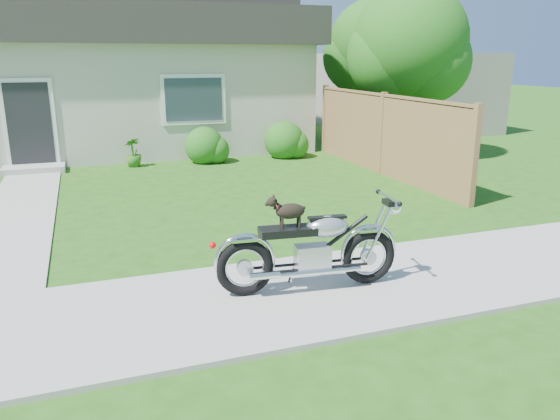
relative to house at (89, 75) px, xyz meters
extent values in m
plane|color=#235114|center=(0.00, -11.99, -2.16)|extent=(80.00, 80.00, 0.00)
cube|color=#9E9B93|center=(0.00, -11.99, -2.14)|extent=(24.00, 2.20, 0.04)
cube|color=#9E9B93|center=(-1.50, -6.99, -2.14)|extent=(1.20, 8.00, 0.03)
cube|color=beige|center=(0.00, 0.01, -0.66)|extent=(12.00, 6.00, 3.00)
cube|color=#2D2B28|center=(0.00, 0.01, 1.34)|extent=(12.60, 6.60, 1.00)
cube|color=#2D2B28|center=(0.00, 0.01, 2.04)|extent=(12.60, 2.00, 0.60)
cube|color=black|center=(-1.50, -3.02, -1.11)|extent=(1.00, 0.06, 2.10)
cube|color=#9E9B93|center=(-1.50, -3.37, -2.08)|extent=(1.40, 0.70, 0.16)
cube|color=#2D3847|center=(2.50, -3.02, -0.56)|extent=(1.70, 0.05, 1.30)
cube|color=#A56D49|center=(6.30, -6.24, -1.26)|extent=(0.08, 6.50, 1.80)
cube|color=#A56D49|center=(6.30, -2.99, -1.21)|extent=(0.12, 0.12, 1.90)
cube|color=#A56D49|center=(6.30, -6.24, -1.21)|extent=(0.12, 0.12, 1.90)
cube|color=#A56D49|center=(6.30, -9.49, -1.21)|extent=(0.12, 0.12, 1.90)
cube|color=#A56D49|center=(6.30, -6.24, -0.34)|extent=(0.08, 6.50, 0.08)
cylinder|color=#3D2B1C|center=(7.90, -4.69, -0.92)|extent=(0.28, 0.28, 2.47)
sphere|color=#236019|center=(7.90, -4.69, 0.90)|extent=(2.96, 2.96, 2.96)
sphere|color=#236019|center=(8.30, -4.99, 0.41)|extent=(2.17, 2.17, 2.17)
cylinder|color=#3D2B1C|center=(8.69, -1.35, -0.94)|extent=(0.28, 0.28, 2.43)
sphere|color=#236019|center=(8.69, -1.35, 0.85)|extent=(2.91, 2.91, 2.91)
sphere|color=#236019|center=(9.09, -1.65, 0.37)|extent=(2.14, 2.14, 2.14)
sphere|color=#236019|center=(4.86, -3.49, -1.70)|extent=(1.08, 1.08, 1.08)
sphere|color=#236019|center=(2.64, -3.49, -1.73)|extent=(1.01, 1.01, 1.01)
imported|color=#306C1D|center=(0.83, -3.44, -1.79)|extent=(0.55, 0.55, 0.73)
torus|color=black|center=(2.78, -12.05, -1.78)|extent=(0.68, 0.18, 0.67)
torus|color=black|center=(1.29, -11.89, -1.78)|extent=(0.68, 0.18, 0.67)
cube|color=#B2B4B7|center=(2.08, -11.97, -1.73)|extent=(0.42, 0.28, 0.30)
ellipsoid|color=#B2B4B7|center=(2.25, -11.99, -1.36)|extent=(0.54, 0.34, 0.26)
cube|color=black|center=(1.78, -11.94, -1.38)|extent=(0.67, 0.33, 0.09)
cube|color=silver|center=(2.78, -12.05, -1.44)|extent=(0.31, 0.17, 0.03)
cube|color=silver|center=(1.29, -11.89, -1.44)|extent=(0.31, 0.17, 0.03)
cylinder|color=silver|center=(3.00, -12.07, -1.06)|extent=(0.09, 0.60, 0.03)
sphere|color=silver|center=(3.08, -12.08, -1.18)|extent=(0.19, 0.19, 0.17)
cylinder|color=silver|center=(2.07, -12.10, -1.86)|extent=(1.10, 0.18, 0.06)
ellipsoid|color=black|center=(1.81, -11.94, -1.15)|extent=(0.35, 0.20, 0.18)
sphere|color=black|center=(1.61, -11.92, -1.03)|extent=(0.12, 0.12, 0.11)
cylinder|color=black|center=(1.72, -11.89, -1.27)|extent=(0.03, 0.03, 0.14)
cylinder|color=black|center=(1.71, -11.97, -1.27)|extent=(0.03, 0.03, 0.14)
cylinder|color=black|center=(1.92, -11.91, -1.27)|extent=(0.03, 0.03, 0.14)
cylinder|color=black|center=(1.91, -11.99, -1.27)|extent=(0.03, 0.03, 0.14)
torus|color=#D43844|center=(1.65, -11.93, -1.08)|extent=(0.06, 0.10, 0.09)
camera|label=1|loc=(-0.30, -17.46, 0.53)|focal=35.00mm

